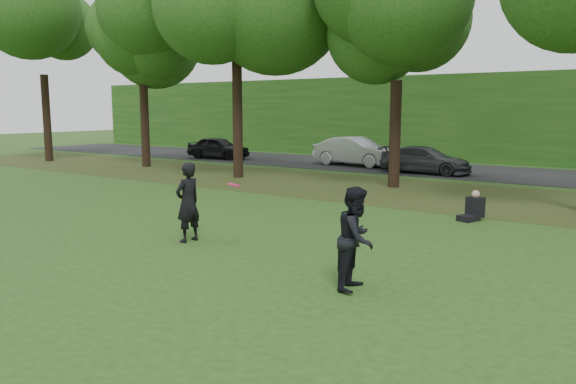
{
  "coord_description": "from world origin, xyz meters",
  "views": [
    {
      "loc": [
        6.09,
        -6.31,
        3.08
      ],
      "look_at": [
        -0.7,
        3.39,
        1.3
      ],
      "focal_mm": 35.0,
      "sensor_mm": 36.0,
      "label": 1
    }
  ],
  "objects_px": {
    "player_right": "(356,238)",
    "frisbee": "(234,185)",
    "player_left": "(188,202)",
    "seated_person": "(473,209)"
  },
  "relations": [
    {
      "from": "seated_person",
      "to": "player_right",
      "type": "bearing_deg",
      "value": -69.35
    },
    {
      "from": "player_right",
      "to": "player_left",
      "type": "bearing_deg",
      "value": 71.16
    },
    {
      "from": "player_left",
      "to": "frisbee",
      "type": "bearing_deg",
      "value": 80.65
    },
    {
      "from": "frisbee",
      "to": "seated_person",
      "type": "xyz_separation_m",
      "value": [
        2.94,
        6.69,
        -1.2
      ]
    },
    {
      "from": "player_left",
      "to": "frisbee",
      "type": "xyz_separation_m",
      "value": [
        1.72,
        -0.37,
        0.59
      ]
    },
    {
      "from": "player_right",
      "to": "seated_person",
      "type": "relative_size",
      "value": 2.14
    },
    {
      "from": "player_right",
      "to": "seated_person",
      "type": "xyz_separation_m",
      "value": [
        -0.16,
        7.14,
        -0.58
      ]
    },
    {
      "from": "player_right",
      "to": "frisbee",
      "type": "xyz_separation_m",
      "value": [
        -3.1,
        0.45,
        0.62
      ]
    },
    {
      "from": "player_right",
      "to": "frisbee",
      "type": "relative_size",
      "value": 4.66
    },
    {
      "from": "seated_person",
      "to": "player_left",
      "type": "bearing_deg",
      "value": -107.06
    }
  ]
}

